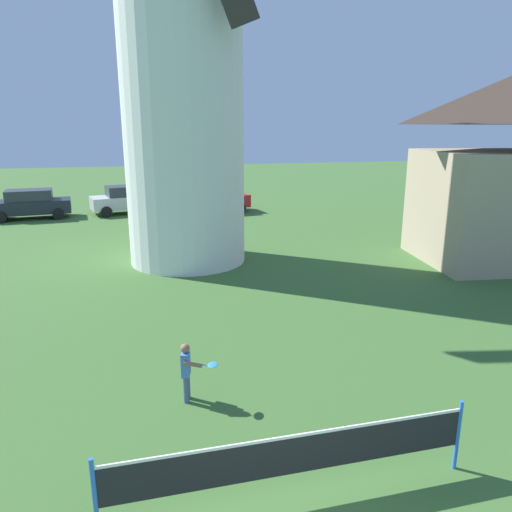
{
  "coord_description": "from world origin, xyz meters",
  "views": [
    {
      "loc": [
        -1.56,
        -2.93,
        4.84
      ],
      "look_at": [
        0.23,
        4.19,
        2.86
      ],
      "focal_mm": 33.84,
      "sensor_mm": 36.0,
      "label": 1
    }
  ],
  "objects_px": {
    "tennis_net": "(293,455)",
    "player_far": "(187,369)",
    "windmill": "(180,35)",
    "parked_car_silver": "(128,199)",
    "parked_car_black": "(30,204)",
    "parked_car_red": "(212,199)"
  },
  "relations": [
    {
      "from": "tennis_net",
      "to": "player_far",
      "type": "relative_size",
      "value": 4.51
    },
    {
      "from": "parked_car_black",
      "to": "parked_car_silver",
      "type": "relative_size",
      "value": 0.99
    },
    {
      "from": "windmill",
      "to": "parked_car_black",
      "type": "bearing_deg",
      "value": 124.74
    },
    {
      "from": "tennis_net",
      "to": "parked_car_red",
      "type": "relative_size",
      "value": 1.16
    },
    {
      "from": "tennis_net",
      "to": "player_far",
      "type": "distance_m",
      "value": 2.96
    },
    {
      "from": "tennis_net",
      "to": "parked_car_black",
      "type": "xyz_separation_m",
      "value": [
        -7.31,
        22.79,
        0.12
      ]
    },
    {
      "from": "tennis_net",
      "to": "parked_car_red",
      "type": "height_order",
      "value": "parked_car_red"
    },
    {
      "from": "parked_car_black",
      "to": "parked_car_red",
      "type": "xyz_separation_m",
      "value": [
        9.82,
        -0.5,
        0.0
      ]
    },
    {
      "from": "parked_car_silver",
      "to": "parked_car_black",
      "type": "bearing_deg",
      "value": -174.2
    },
    {
      "from": "windmill",
      "to": "player_far",
      "type": "height_order",
      "value": "windmill"
    },
    {
      "from": "windmill",
      "to": "parked_car_black",
      "type": "relative_size",
      "value": 3.79
    },
    {
      "from": "tennis_net",
      "to": "parked_car_black",
      "type": "distance_m",
      "value": 23.94
    },
    {
      "from": "parked_car_black",
      "to": "parked_car_silver",
      "type": "distance_m",
      "value": 5.12
    },
    {
      "from": "player_far",
      "to": "parked_car_red",
      "type": "relative_size",
      "value": 0.26
    },
    {
      "from": "windmill",
      "to": "parked_car_black",
      "type": "xyz_separation_m",
      "value": [
        -7.3,
        10.53,
        -6.95
      ]
    },
    {
      "from": "player_far",
      "to": "parked_car_silver",
      "type": "xyz_separation_m",
      "value": [
        -1.13,
        20.55,
        0.17
      ]
    },
    {
      "from": "parked_car_silver",
      "to": "parked_car_red",
      "type": "xyz_separation_m",
      "value": [
        4.72,
        -1.02,
        0.0
      ]
    },
    {
      "from": "tennis_net",
      "to": "parked_car_black",
      "type": "relative_size",
      "value": 1.18
    },
    {
      "from": "windmill",
      "to": "parked_car_silver",
      "type": "bearing_deg",
      "value": 101.28
    },
    {
      "from": "player_far",
      "to": "parked_car_black",
      "type": "distance_m",
      "value": 20.98
    },
    {
      "from": "parked_car_black",
      "to": "parked_car_silver",
      "type": "bearing_deg",
      "value": 5.8
    },
    {
      "from": "parked_car_silver",
      "to": "parked_car_red",
      "type": "height_order",
      "value": "same"
    }
  ]
}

